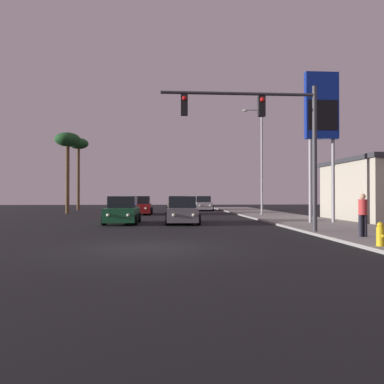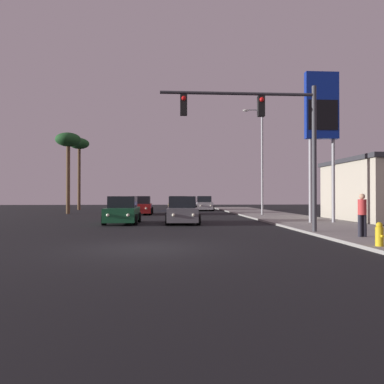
{
  "view_description": "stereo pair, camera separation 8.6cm",
  "coord_description": "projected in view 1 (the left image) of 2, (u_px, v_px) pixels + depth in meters",
  "views": [
    {
      "loc": [
        0.72,
        -12.27,
        1.7
      ],
      "look_at": [
        2.29,
        11.14,
        1.95
      ],
      "focal_mm": 35.0,
      "sensor_mm": 36.0,
      "label": 1
    },
    {
      "loc": [
        0.81,
        -12.27,
        1.7
      ],
      "look_at": [
        2.29,
        11.14,
        1.95
      ],
      "focal_mm": 35.0,
      "sensor_mm": 36.0,
      "label": 2
    }
  ],
  "objects": [
    {
      "name": "palm_tree_far",
      "position": [
        78.0,
        148.0,
        45.5
      ],
      "size": [
        2.4,
        2.4,
        8.75
      ],
      "color": "brown",
      "rests_on": "ground"
    },
    {
      "name": "traffic_light_mast",
      "position": [
        271.0,
        128.0,
        16.57
      ],
      "size": [
        6.97,
        0.36,
        6.5
      ],
      "color": "#38383D",
      "rests_on": "sidewalk_right"
    },
    {
      "name": "car_tan",
      "position": [
        177.0,
        206.0,
        34.63
      ],
      "size": [
        2.04,
        4.32,
        1.68
      ],
      "rotation": [
        0.0,
        0.0,
        3.15
      ],
      "color": "tan",
      "rests_on": "ground"
    },
    {
      "name": "car_silver",
      "position": [
        203.0,
        204.0,
        43.2
      ],
      "size": [
        2.04,
        4.33,
        1.68
      ],
      "rotation": [
        0.0,
        0.0,
        3.12
      ],
      "color": "#B7B7BC",
      "rests_on": "ground"
    },
    {
      "name": "car_grey",
      "position": [
        182.0,
        211.0,
        23.03
      ],
      "size": [
        2.04,
        4.33,
        1.68
      ],
      "rotation": [
        0.0,
        0.0,
        3.12
      ],
      "color": "slate",
      "rests_on": "ground"
    },
    {
      "name": "car_green",
      "position": [
        123.0,
        211.0,
        22.94
      ],
      "size": [
        2.04,
        4.31,
        1.68
      ],
      "rotation": [
        0.0,
        0.0,
        3.14
      ],
      "color": "#195933",
      "rests_on": "ground"
    },
    {
      "name": "fire_hydrant",
      "position": [
        380.0,
        234.0,
        11.78
      ],
      "size": [
        0.24,
        0.34,
        0.76
      ],
      "color": "gold",
      "rests_on": "sidewalk_right"
    },
    {
      "name": "palm_tree_mid",
      "position": [
        68.0,
        144.0,
        35.6
      ],
      "size": [
        2.4,
        2.4,
        7.73
      ],
      "color": "brown",
      "rests_on": "ground"
    },
    {
      "name": "street_lamp",
      "position": [
        260.0,
        156.0,
        31.59
      ],
      "size": [
        1.74,
        0.24,
        9.0
      ],
      "color": "#99999E",
      "rests_on": "sidewalk_right"
    },
    {
      "name": "pedestrian_on_sidewalk",
      "position": [
        363.0,
        213.0,
        14.5
      ],
      "size": [
        0.34,
        0.32,
        1.67
      ],
      "color": "#23232D",
      "rests_on": "sidewalk_right"
    },
    {
      "name": "sidewalk_right",
      "position": [
        311.0,
        223.0,
        22.79
      ],
      "size": [
        5.0,
        60.0,
        0.12
      ],
      "color": "gray",
      "rests_on": "ground"
    },
    {
      "name": "car_red",
      "position": [
        141.0,
        206.0,
        34.21
      ],
      "size": [
        2.04,
        4.33,
        1.68
      ],
      "rotation": [
        0.0,
        0.0,
        3.16
      ],
      "color": "maroon",
      "rests_on": "ground"
    },
    {
      "name": "gas_station_sign",
      "position": [
        322.0,
        114.0,
        22.41
      ],
      "size": [
        2.0,
        0.42,
        9.0
      ],
      "color": "#99999E",
      "rests_on": "sidewalk_right"
    },
    {
      "name": "ground_plane",
      "position": [
        145.0,
        248.0,
        12.17
      ],
      "size": [
        120.0,
        120.0,
        0.0
      ],
      "primitive_type": "plane",
      "color": "black"
    },
    {
      "name": "car_blue",
      "position": [
        177.0,
        204.0,
        43.02
      ],
      "size": [
        2.04,
        4.31,
        1.68
      ],
      "rotation": [
        0.0,
        0.0,
        3.14
      ],
      "color": "navy",
      "rests_on": "ground"
    }
  ]
}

